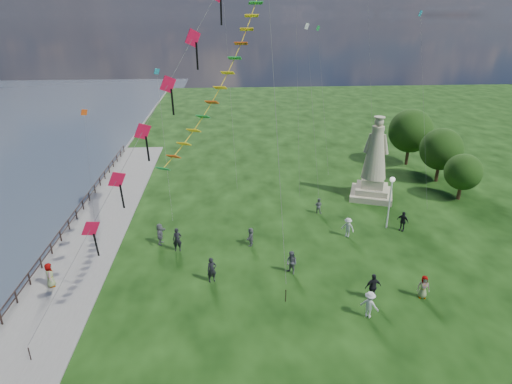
{
  "coord_description": "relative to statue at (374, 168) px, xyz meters",
  "views": [
    {
      "loc": [
        -3.06,
        -19.13,
        16.78
      ],
      "look_at": [
        -1.0,
        8.0,
        5.5
      ],
      "focal_mm": 30.0,
      "sensor_mm": 36.0,
      "label": 1
    }
  ],
  "objects": [
    {
      "name": "person_1",
      "position": [
        -10.0,
        -12.94,
        -2.19
      ],
      "size": [
        0.93,
        0.97,
        1.72
      ],
      "primitive_type": "imported",
      "rotation": [
        0.0,
        0.0,
        -0.87
      ],
      "color": "#595960",
      "rests_on": "ground"
    },
    {
      "name": "person_4",
      "position": [
        -2.04,
        -16.3,
        -2.27
      ],
      "size": [
        0.84,
        0.61,
        1.57
      ],
      "primitive_type": "imported",
      "rotation": [
        0.0,
        0.0,
        -0.19
      ],
      "color": "#595960",
      "rests_on": "ground"
    },
    {
      "name": "person_8",
      "position": [
        -4.62,
        -7.91,
        -2.22
      ],
      "size": [
        1.19,
        1.08,
        1.66
      ],
      "primitive_type": "imported",
      "rotation": [
        0.0,
        0.0,
        -0.63
      ],
      "color": "silver",
      "rests_on": "ground"
    },
    {
      "name": "person_7",
      "position": [
        -6.05,
        -3.3,
        -2.33
      ],
      "size": [
        0.83,
        0.71,
        1.46
      ],
      "primitive_type": "imported",
      "rotation": [
        0.0,
        0.0,
        2.66
      ],
      "color": "#595960",
      "rests_on": "ground"
    },
    {
      "name": "person_11",
      "position": [
        -12.58,
        -8.72,
        -2.31
      ],
      "size": [
        0.92,
        1.48,
        1.49
      ],
      "primitive_type": "imported",
      "rotation": [
        0.0,
        0.0,
        4.46
      ],
      "color": "#595960",
      "rests_on": "ground"
    },
    {
      "name": "lamppost",
      "position": [
        -0.85,
        -6.63,
        0.27
      ],
      "size": [
        0.43,
        0.43,
        4.61
      ],
      "color": "silver",
      "rests_on": "ground"
    },
    {
      "name": "person_0",
      "position": [
        -15.52,
        -13.49,
        -2.16
      ],
      "size": [
        0.76,
        0.63,
        1.8
      ],
      "primitive_type": "imported",
      "rotation": [
        0.0,
        0.0,
        0.34
      ],
      "color": "black",
      "rests_on": "ground"
    },
    {
      "name": "person_9",
      "position": [
        0.25,
        -7.21,
        -2.19
      ],
      "size": [
        1.05,
        1.11,
        1.72
      ],
      "primitive_type": "imported",
      "rotation": [
        0.0,
        0.0,
        -0.87
      ],
      "color": "black",
      "rests_on": "ground"
    },
    {
      "name": "person_2",
      "position": [
        -6.1,
        -17.91,
        -2.19
      ],
      "size": [
        1.24,
        1.13,
        1.73
      ],
      "primitive_type": "imported",
      "rotation": [
        0.0,
        0.0,
        2.51
      ],
      "color": "silver",
      "rests_on": "ground"
    },
    {
      "name": "person_5",
      "position": [
        -19.68,
        -7.99,
        -2.18
      ],
      "size": [
        0.91,
        1.7,
        1.75
      ],
      "primitive_type": "imported",
      "rotation": [
        0.0,
        0.0,
        1.44
      ],
      "color": "#595960",
      "rests_on": "ground"
    },
    {
      "name": "small_kites",
      "position": [
        -8.85,
        3.17,
        11.43
      ],
      "size": [
        30.34,
        19.0,
        32.55
      ],
      "color": "teal",
      "rests_on": "ground"
    },
    {
      "name": "person_3",
      "position": [
        -5.31,
        -16.22,
        -2.14
      ],
      "size": [
        1.13,
        0.69,
        1.83
      ],
      "primitive_type": "imported",
      "rotation": [
        0.0,
        0.0,
        3.28
      ],
      "color": "black",
      "rests_on": "ground"
    },
    {
      "name": "red_kite_train",
      "position": [
        -17.51,
        -14.47,
        9.87
      ],
      "size": [
        12.14,
        9.35,
        20.76
      ],
      "color": "black",
      "rests_on": "ground"
    },
    {
      "name": "statue",
      "position": [
        0.0,
        0.0,
        0.0
      ],
      "size": [
        5.1,
        5.1,
        8.08
      ],
      "rotation": [
        0.0,
        0.0,
        -0.35
      ],
      "color": "tan",
      "rests_on": "ground"
    },
    {
      "name": "tree_row",
      "position": [
        8.0,
        5.87,
        0.71
      ],
      "size": [
        5.78,
        15.02,
        6.72
      ],
      "color": "#382314",
      "rests_on": "ground"
    },
    {
      "name": "waterfront",
      "position": [
        -26.59,
        -10.11,
        -3.12
      ],
      "size": [
        200.0,
        200.0,
        1.51
      ],
      "color": "#2D3744",
      "rests_on": "ground"
    },
    {
      "name": "person_10",
      "position": [
        -26.16,
        -13.38,
        -2.2
      ],
      "size": [
        0.74,
        0.95,
        1.71
      ],
      "primitive_type": "imported",
      "rotation": [
        0.0,
        0.0,
        1.87
      ],
      "color": "#595960",
      "rests_on": "ground"
    },
    {
      "name": "person_6",
      "position": [
        -18.22,
        -9.16,
        -2.11
      ],
      "size": [
        0.69,
        0.46,
        1.88
      ],
      "primitive_type": "imported",
      "rotation": [
        0.0,
        0.0,
        0.02
      ],
      "color": "black",
      "rests_on": "ground"
    }
  ]
}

